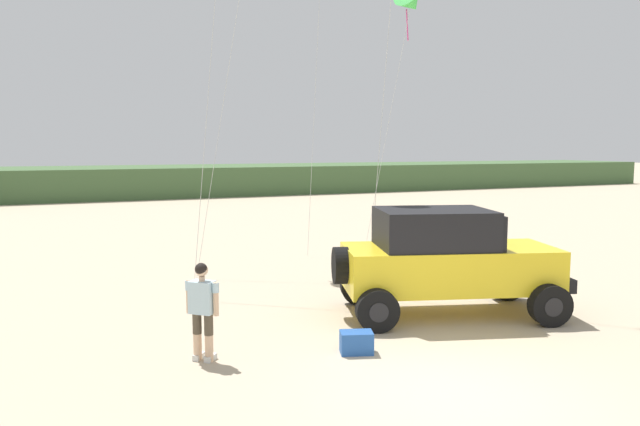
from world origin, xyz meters
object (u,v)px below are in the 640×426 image
jeep (446,259)px  kite_red_delta (411,2)px  person_watching (202,306)px  cooler_box (356,342)px

jeep → kite_red_delta: size_ratio=0.53×
jeep → person_watching: (-5.34, -0.75, -0.26)m
jeep → kite_red_delta: 12.58m
cooler_box → kite_red_delta: bearing=72.8°
cooler_box → jeep: bearing=44.8°
jeep → person_watching: bearing=-172.1°
kite_red_delta → cooler_box: bearing=-125.3°
jeep → kite_red_delta: bearing=63.1°
person_watching → kite_red_delta: kite_red_delta is taller
jeep → cooler_box: (-2.82, -1.42, -1.01)m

